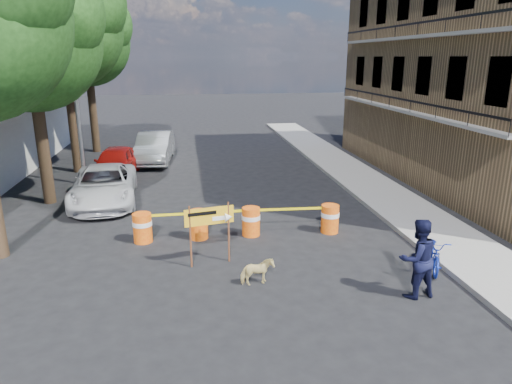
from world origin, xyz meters
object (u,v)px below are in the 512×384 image
object	(u,v)px
barrel_far_right	(330,218)
barrel_mid_right	(251,221)
suv_white	(104,185)
sedan_red	(116,162)
barrel_far_left	(142,227)
pedestrian	(417,258)
bicycle	(436,238)
dog	(257,272)
barrel_mid_left	(199,224)
sedan_silver	(155,147)
detour_sign	(215,220)

from	to	relation	value
barrel_far_right	barrel_mid_right	bearing A→B (deg)	177.10
barrel_mid_right	suv_white	distance (m)	6.54
barrel_far_right	sedan_red	xyz separation A→B (m)	(-7.68, 8.24, 0.23)
barrel_far_left	barrel_mid_right	distance (m)	3.30
barrel_mid_right	pedestrian	world-z (taller)	pedestrian
bicycle	barrel_mid_right	bearing A→B (deg)	168.07
barrel_far_right	dog	bearing A→B (deg)	-132.15
barrel_far_right	bicycle	distance (m)	3.52
pedestrian	barrel_far_left	bearing A→B (deg)	-41.49
barrel_far_left	barrel_mid_left	distance (m)	1.68
pedestrian	sedan_silver	xyz separation A→B (m)	(-6.81, 15.44, -0.16)
bicycle	dog	xyz separation A→B (m)	(-4.74, -0.18, -0.53)
detour_sign	bicycle	world-z (taller)	bicycle
barrel_mid_right	bicycle	xyz separation A→B (m)	(4.43, -3.06, 0.40)
barrel_far_left	barrel_mid_right	size ratio (longest dim) A/B	1.00
suv_white	sedan_silver	distance (m)	7.12
pedestrian	dog	distance (m)	3.76
dog	sedan_red	bearing A→B (deg)	13.19
detour_sign	pedestrian	xyz separation A→B (m)	(4.45, -2.45, -0.29)
barrel_far_left	bicycle	xyz separation A→B (m)	(7.73, -3.01, 0.40)
barrel_mid_left	pedestrian	world-z (taller)	pedestrian
barrel_far_left	sedan_silver	xyz separation A→B (m)	(-0.28, 11.15, 0.32)
barrel_mid_right	pedestrian	distance (m)	5.43
barrel_far_right	dog	distance (m)	4.20
dog	sedan_silver	world-z (taller)	sedan_silver
barrel_far_left	sedan_silver	world-z (taller)	sedan_silver
dog	barrel_far_right	bearing A→B (deg)	-52.15
barrel_mid_right	barrel_far_right	xyz separation A→B (m)	(2.51, -0.13, 0.00)
detour_sign	sedan_silver	bearing A→B (deg)	89.20
barrel_mid_left	barrel_mid_right	distance (m)	1.62
sedan_red	barrel_mid_left	bearing A→B (deg)	-60.92
barrel_mid_left	barrel_mid_right	xyz separation A→B (m)	(1.62, 0.02, 0.00)
sedan_red	barrel_far_right	bearing A→B (deg)	-41.50
barrel_mid_right	suv_white	size ratio (longest dim) A/B	0.18
bicycle	sedan_silver	bearing A→B (deg)	142.18
barrel_far_left	dog	bearing A→B (deg)	-46.89
detour_sign	barrel_far_right	bearing A→B (deg)	14.18
barrel_far_left	barrel_far_right	distance (m)	5.81
suv_white	sedan_red	xyz separation A→B (m)	(-0.11, 3.98, 0.01)
detour_sign	sedan_silver	xyz separation A→B (m)	(-2.36, 12.99, -0.45)
barrel_far_right	pedestrian	world-z (taller)	pedestrian
suv_white	barrel_mid_left	bearing A→B (deg)	-54.69
barrel_mid_right	dog	size ratio (longest dim) A/B	1.12
bicycle	barrel_far_left	bearing A→B (deg)	-178.59
suv_white	detour_sign	bearing A→B (deg)	-61.73
barrel_mid_left	sedan_red	bearing A→B (deg)	113.58
bicycle	suv_white	size ratio (longest dim) A/B	0.35
suv_white	sedan_silver	world-z (taller)	sedan_silver
detour_sign	pedestrian	distance (m)	5.09
detour_sign	dog	distance (m)	1.86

